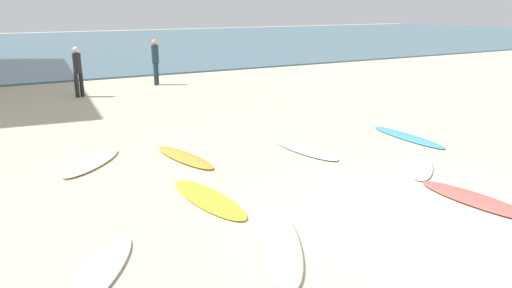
{
  "coord_description": "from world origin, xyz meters",
  "views": [
    {
      "loc": [
        -5.6,
        -4.82,
        3.14
      ],
      "look_at": [
        -0.56,
        3.94,
        0.3
      ],
      "focal_mm": 34.87,
      "sensor_mm": 36.0,
      "label": 1
    }
  ],
  "objects_px": {
    "surfboard_1": "(407,137)",
    "beachgoer_near": "(155,59)",
    "surfboard_4": "(419,164)",
    "surfboard_5": "(476,200)",
    "surfboard_3": "(208,199)",
    "surfboard_6": "(305,149)",
    "surfboard_7": "(184,157)",
    "surfboard_2": "(98,272)",
    "surfboard_8": "(279,242)",
    "beachgoer_mid": "(78,69)",
    "surfboard_0": "(91,162)"
  },
  "relations": [
    {
      "from": "surfboard_1",
      "to": "beachgoer_near",
      "type": "bearing_deg",
      "value": 106.28
    },
    {
      "from": "surfboard_4",
      "to": "beachgoer_near",
      "type": "xyz_separation_m",
      "value": [
        -1.09,
        12.78,
        0.99
      ]
    },
    {
      "from": "surfboard_5",
      "to": "surfboard_3",
      "type": "bearing_deg",
      "value": -33.98
    },
    {
      "from": "surfboard_5",
      "to": "beachgoer_near",
      "type": "height_order",
      "value": "beachgoer_near"
    },
    {
      "from": "surfboard_6",
      "to": "surfboard_7",
      "type": "height_order",
      "value": "surfboard_7"
    },
    {
      "from": "surfboard_2",
      "to": "surfboard_8",
      "type": "bearing_deg",
      "value": -156.21
    },
    {
      "from": "surfboard_1",
      "to": "beachgoer_near",
      "type": "xyz_separation_m",
      "value": [
        -2.53,
        11.09,
        0.99
      ]
    },
    {
      "from": "surfboard_1",
      "to": "surfboard_7",
      "type": "relative_size",
      "value": 1.15
    },
    {
      "from": "surfboard_5",
      "to": "surfboard_7",
      "type": "relative_size",
      "value": 1.01
    },
    {
      "from": "surfboard_4",
      "to": "surfboard_3",
      "type": "bearing_deg",
      "value": 39.78
    },
    {
      "from": "surfboard_2",
      "to": "beachgoer_mid",
      "type": "distance_m",
      "value": 12.77
    },
    {
      "from": "surfboard_4",
      "to": "surfboard_5",
      "type": "xyz_separation_m",
      "value": [
        -0.64,
        -1.81,
        0.0
      ]
    },
    {
      "from": "surfboard_1",
      "to": "surfboard_4",
      "type": "height_order",
      "value": "surfboard_4"
    },
    {
      "from": "surfboard_3",
      "to": "surfboard_5",
      "type": "bearing_deg",
      "value": -35.69
    },
    {
      "from": "surfboard_0",
      "to": "surfboard_3",
      "type": "xyz_separation_m",
      "value": [
        1.25,
        -2.98,
        -0.01
      ]
    },
    {
      "from": "surfboard_2",
      "to": "surfboard_4",
      "type": "relative_size",
      "value": 0.97
    },
    {
      "from": "surfboard_7",
      "to": "surfboard_8",
      "type": "bearing_deg",
      "value": -103.92
    },
    {
      "from": "surfboard_4",
      "to": "beachgoer_near",
      "type": "height_order",
      "value": "beachgoer_near"
    },
    {
      "from": "surfboard_5",
      "to": "surfboard_6",
      "type": "distance_m",
      "value": 3.91
    },
    {
      "from": "surfboard_2",
      "to": "surfboard_7",
      "type": "xyz_separation_m",
      "value": [
        2.67,
        3.85,
        0.01
      ]
    },
    {
      "from": "surfboard_0",
      "to": "beachgoer_mid",
      "type": "distance_m",
      "value": 8.24
    },
    {
      "from": "surfboard_1",
      "to": "beachgoer_mid",
      "type": "distance_m",
      "value": 11.42
    },
    {
      "from": "surfboard_0",
      "to": "surfboard_4",
      "type": "xyz_separation_m",
      "value": [
        5.71,
        -3.42,
        -0.01
      ]
    },
    {
      "from": "surfboard_1",
      "to": "surfboard_4",
      "type": "distance_m",
      "value": 2.21
    },
    {
      "from": "surfboard_0",
      "to": "surfboard_8",
      "type": "height_order",
      "value": "surfboard_8"
    },
    {
      "from": "surfboard_2",
      "to": "beachgoer_mid",
      "type": "relative_size",
      "value": 1.13
    },
    {
      "from": "beachgoer_near",
      "to": "surfboard_2",
      "type": "bearing_deg",
      "value": -165.83
    },
    {
      "from": "surfboard_1",
      "to": "surfboard_4",
      "type": "bearing_deg",
      "value": -127.0
    },
    {
      "from": "surfboard_0",
      "to": "surfboard_8",
      "type": "bearing_deg",
      "value": -32.58
    },
    {
      "from": "surfboard_0",
      "to": "surfboard_7",
      "type": "height_order",
      "value": "surfboard_7"
    },
    {
      "from": "surfboard_0",
      "to": "surfboard_2",
      "type": "xyz_separation_m",
      "value": [
        -0.89,
        -4.47,
        -0.0
      ]
    },
    {
      "from": "surfboard_5",
      "to": "surfboard_4",
      "type": "bearing_deg",
      "value": -112.94
    },
    {
      "from": "surfboard_3",
      "to": "surfboard_6",
      "type": "height_order",
      "value": "surfboard_6"
    },
    {
      "from": "surfboard_4",
      "to": "surfboard_6",
      "type": "bearing_deg",
      "value": -10.41
    },
    {
      "from": "surfboard_3",
      "to": "surfboard_0",
      "type": "bearing_deg",
      "value": 107.73
    },
    {
      "from": "surfboard_1",
      "to": "surfboard_3",
      "type": "height_order",
      "value": "surfboard_3"
    },
    {
      "from": "surfboard_2",
      "to": "surfboard_7",
      "type": "bearing_deg",
      "value": -90.39
    },
    {
      "from": "surfboard_8",
      "to": "surfboard_6",
      "type": "bearing_deg",
      "value": 77.35
    },
    {
      "from": "surfboard_6",
      "to": "beachgoer_mid",
      "type": "relative_size",
      "value": 1.17
    },
    {
      "from": "surfboard_4",
      "to": "surfboard_2",
      "type": "bearing_deg",
      "value": 54.51
    },
    {
      "from": "surfboard_0",
      "to": "beachgoer_near",
      "type": "xyz_separation_m",
      "value": [
        4.61,
        9.35,
        0.98
      ]
    },
    {
      "from": "beachgoer_near",
      "to": "surfboard_1",
      "type": "bearing_deg",
      "value": -131.26
    },
    {
      "from": "surfboard_1",
      "to": "surfboard_8",
      "type": "relative_size",
      "value": 0.96
    },
    {
      "from": "surfboard_3",
      "to": "surfboard_8",
      "type": "bearing_deg",
      "value": -89.92
    },
    {
      "from": "surfboard_3",
      "to": "surfboard_6",
      "type": "relative_size",
      "value": 1.04
    },
    {
      "from": "surfboard_8",
      "to": "beachgoer_near",
      "type": "distance_m",
      "value": 14.64
    },
    {
      "from": "beachgoer_near",
      "to": "surfboard_8",
      "type": "bearing_deg",
      "value": -156.71
    },
    {
      "from": "surfboard_6",
      "to": "beachgoer_mid",
      "type": "height_order",
      "value": "beachgoer_mid"
    },
    {
      "from": "surfboard_0",
      "to": "surfboard_5",
      "type": "bearing_deg",
      "value": -4.73
    },
    {
      "from": "surfboard_7",
      "to": "beachgoer_near",
      "type": "relative_size",
      "value": 1.14
    }
  ]
}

